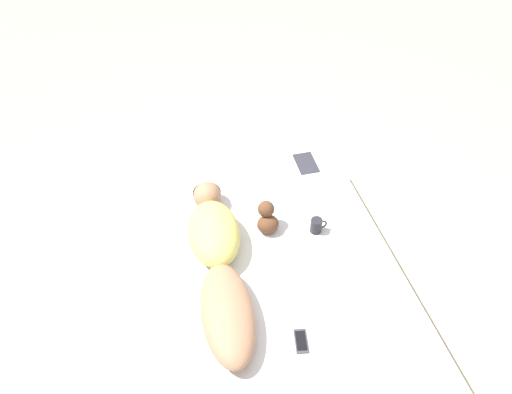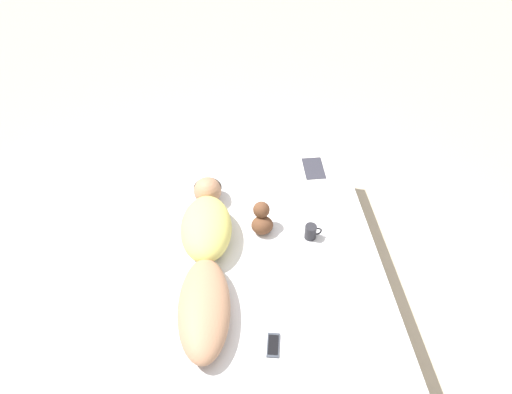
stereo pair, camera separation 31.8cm
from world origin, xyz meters
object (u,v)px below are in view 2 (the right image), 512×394
Objects in this scene: cell_phone at (273,345)px; coffee_mug at (311,232)px; person at (206,254)px; open_magazine at (299,170)px.

coffee_mug is at bearing 75.44° from cell_phone.
person is 0.64m from cell_phone.
coffee_mug is (0.63, 0.13, -0.04)m from person.
open_magazine is at bearing 85.06° from cell_phone.
open_magazine is 4.08× the size of coffee_mug.
person is 0.99m from open_magazine.
person reaches higher than open_magazine.
person is at bearing -131.64° from open_magazine.
coffee_mug is (-0.04, -0.60, 0.05)m from open_magazine.
person reaches higher than cell_phone.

